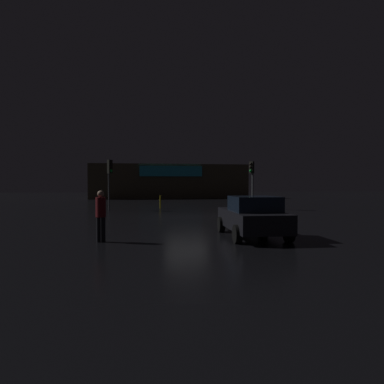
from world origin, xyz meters
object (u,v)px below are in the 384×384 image
Objects in this scene: pedestrian at (101,212)px; car_near at (252,216)px; traffic_signal_main at (252,175)px; traffic_signal_opposite at (110,172)px; store_building at (169,181)px.

car_near is at bearing 2.72° from pedestrian.
traffic_signal_main is at bearing 53.02° from pedestrian.
car_near is at bearing -108.78° from traffic_signal_main.
pedestrian is at bearing -177.28° from car_near.
traffic_signal_main is 2.12× the size of pedestrian.
pedestrian is at bearing -85.72° from traffic_signal_opposite.
traffic_signal_main is (4.68, -21.89, 0.35)m from store_building.
store_building is 34.67m from car_near.
traffic_signal_main is 10.87m from traffic_signal_opposite.
car_near is 5.47m from pedestrian.
store_building is 12.15× the size of pedestrian.
pedestrian reaches higher than car_near.
traffic_signal_opposite reaches higher than pedestrian.
store_building is 5.63× the size of traffic_signal_opposite.
traffic_signal_opposite is 2.16× the size of pedestrian.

